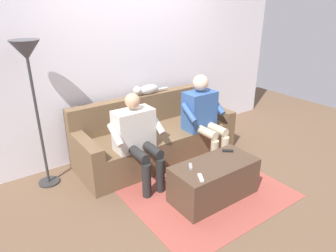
{
  "coord_description": "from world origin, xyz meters",
  "views": [
    {
      "loc": [
        2.03,
        3.03,
        2.03
      ],
      "look_at": [
        0.0,
        0.18,
        0.55
      ],
      "focal_mm": 32.64,
      "sensor_mm": 36.0,
      "label": 1
    }
  ],
  "objects_px": {
    "person_right_seated": "(137,135)",
    "floor_lamp": "(28,64)",
    "person_left_seated": "(203,114)",
    "remote_gray": "(191,166)",
    "remote_white": "(201,178)",
    "cat_on_backrest": "(146,90)",
    "remote_black": "(228,151)",
    "coffee_table": "(214,180)",
    "couch": "(155,138)"
  },
  "relations": [
    {
      "from": "remote_white",
      "to": "floor_lamp",
      "type": "bearing_deg",
      "value": 65.11
    },
    {
      "from": "person_right_seated",
      "to": "floor_lamp",
      "type": "height_order",
      "value": "floor_lamp"
    },
    {
      "from": "remote_white",
      "to": "person_right_seated",
      "type": "bearing_deg",
      "value": 40.38
    },
    {
      "from": "couch",
      "to": "person_right_seated",
      "type": "relative_size",
      "value": 2.0
    },
    {
      "from": "floor_lamp",
      "to": "remote_white",
      "type": "bearing_deg",
      "value": 126.32
    },
    {
      "from": "coffee_table",
      "to": "cat_on_backrest",
      "type": "bearing_deg",
      "value": -92.12
    },
    {
      "from": "floor_lamp",
      "to": "person_right_seated",
      "type": "bearing_deg",
      "value": 147.26
    },
    {
      "from": "person_left_seated",
      "to": "remote_gray",
      "type": "height_order",
      "value": "person_left_seated"
    },
    {
      "from": "cat_on_backrest",
      "to": "remote_white",
      "type": "xyz_separation_m",
      "value": [
        0.37,
        1.57,
        -0.45
      ]
    },
    {
      "from": "remote_white",
      "to": "remote_black",
      "type": "bearing_deg",
      "value": -39.69
    },
    {
      "from": "cat_on_backrest",
      "to": "remote_gray",
      "type": "xyz_separation_m",
      "value": [
        0.31,
        1.35,
        -0.45
      ]
    },
    {
      "from": "person_right_seated",
      "to": "person_left_seated",
      "type": "bearing_deg",
      "value": -179.22
    },
    {
      "from": "person_left_seated",
      "to": "remote_black",
      "type": "relative_size",
      "value": 9.23
    },
    {
      "from": "remote_gray",
      "to": "couch",
      "type": "bearing_deg",
      "value": 22.24
    },
    {
      "from": "remote_black",
      "to": "person_right_seated",
      "type": "bearing_deg",
      "value": -178.71
    },
    {
      "from": "person_right_seated",
      "to": "remote_black",
      "type": "height_order",
      "value": "person_right_seated"
    },
    {
      "from": "person_right_seated",
      "to": "remote_black",
      "type": "relative_size",
      "value": 8.69
    },
    {
      "from": "coffee_table",
      "to": "cat_on_backrest",
      "type": "relative_size",
      "value": 1.77
    },
    {
      "from": "coffee_table",
      "to": "person_left_seated",
      "type": "bearing_deg",
      "value": -122.87
    },
    {
      "from": "couch",
      "to": "coffee_table",
      "type": "bearing_deg",
      "value": 90.0
    },
    {
      "from": "coffee_table",
      "to": "remote_black",
      "type": "bearing_deg",
      "value": -159.87
    },
    {
      "from": "remote_gray",
      "to": "remote_black",
      "type": "relative_size",
      "value": 0.9
    },
    {
      "from": "remote_black",
      "to": "floor_lamp",
      "type": "height_order",
      "value": "floor_lamp"
    },
    {
      "from": "coffee_table",
      "to": "remote_gray",
      "type": "bearing_deg",
      "value": -18.52
    },
    {
      "from": "floor_lamp",
      "to": "remote_gray",
      "type": "bearing_deg",
      "value": 132.29
    },
    {
      "from": "person_left_seated",
      "to": "remote_white",
      "type": "distance_m",
      "value": 1.23
    },
    {
      "from": "remote_black",
      "to": "person_left_seated",
      "type": "bearing_deg",
      "value": 113.73
    },
    {
      "from": "coffee_table",
      "to": "floor_lamp",
      "type": "distance_m",
      "value": 2.27
    },
    {
      "from": "coffee_table",
      "to": "person_right_seated",
      "type": "bearing_deg",
      "value": -56.66
    },
    {
      "from": "coffee_table",
      "to": "person_right_seated",
      "type": "xyz_separation_m",
      "value": [
        0.5,
        -0.76,
        0.39
      ]
    },
    {
      "from": "couch",
      "to": "remote_black",
      "type": "distance_m",
      "value": 1.1
    },
    {
      "from": "couch",
      "to": "person_left_seated",
      "type": "relative_size",
      "value": 1.89
    },
    {
      "from": "cat_on_backrest",
      "to": "remote_black",
      "type": "distance_m",
      "value": 1.42
    },
    {
      "from": "person_left_seated",
      "to": "remote_black",
      "type": "bearing_deg",
      "value": 73.62
    },
    {
      "from": "person_right_seated",
      "to": "cat_on_backrest",
      "type": "relative_size",
      "value": 2.0
    },
    {
      "from": "coffee_table",
      "to": "person_right_seated",
      "type": "relative_size",
      "value": 0.88
    },
    {
      "from": "person_right_seated",
      "to": "coffee_table",
      "type": "bearing_deg",
      "value": 123.34
    },
    {
      "from": "remote_white",
      "to": "floor_lamp",
      "type": "distance_m",
      "value": 2.07
    },
    {
      "from": "person_right_seated",
      "to": "floor_lamp",
      "type": "bearing_deg",
      "value": -32.74
    },
    {
      "from": "floor_lamp",
      "to": "cat_on_backrest",
      "type": "bearing_deg",
      "value": -176.02
    },
    {
      "from": "person_left_seated",
      "to": "floor_lamp",
      "type": "height_order",
      "value": "floor_lamp"
    },
    {
      "from": "person_left_seated",
      "to": "remote_white",
      "type": "bearing_deg",
      "value": 48.0
    },
    {
      "from": "couch",
      "to": "remote_black",
      "type": "bearing_deg",
      "value": 106.27
    },
    {
      "from": "cat_on_backrest",
      "to": "remote_white",
      "type": "relative_size",
      "value": 4.14
    },
    {
      "from": "couch",
      "to": "remote_black",
      "type": "relative_size",
      "value": 17.41
    },
    {
      "from": "person_right_seated",
      "to": "floor_lamp",
      "type": "relative_size",
      "value": 0.65
    },
    {
      "from": "remote_white",
      "to": "floor_lamp",
      "type": "height_order",
      "value": "floor_lamp"
    },
    {
      "from": "cat_on_backrest",
      "to": "floor_lamp",
      "type": "bearing_deg",
      "value": 3.98
    },
    {
      "from": "person_left_seated",
      "to": "remote_black",
      "type": "xyz_separation_m",
      "value": [
        0.19,
        0.66,
        -0.2
      ]
    },
    {
      "from": "person_right_seated",
      "to": "floor_lamp",
      "type": "xyz_separation_m",
      "value": [
        0.89,
        -0.58,
        0.81
      ]
    }
  ]
}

